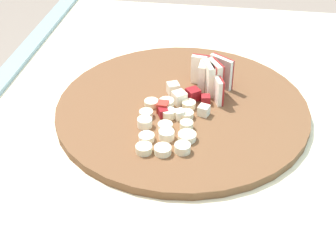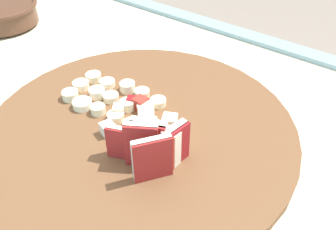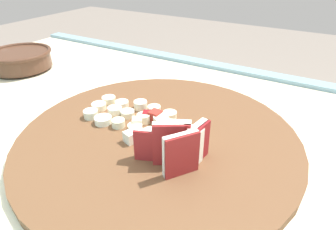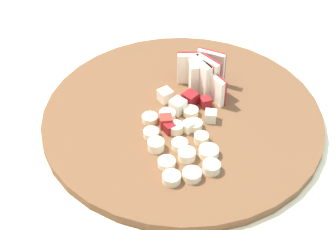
{
  "view_description": "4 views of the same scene",
  "coord_description": "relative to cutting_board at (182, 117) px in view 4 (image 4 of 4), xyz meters",
  "views": [
    {
      "loc": [
        0.63,
        0.04,
        1.4
      ],
      "look_at": [
        -0.05,
        -0.06,
        0.92
      ],
      "focal_mm": 52.02,
      "sensor_mm": 36.0,
      "label": 1
    },
    {
      "loc": [
        -0.36,
        0.25,
        1.26
      ],
      "look_at": [
        -0.12,
        -0.07,
        0.93
      ],
      "focal_mm": 38.32,
      "sensor_mm": 36.0,
      "label": 2
    },
    {
      "loc": [
        -0.3,
        0.28,
        1.17
      ],
      "look_at": [
        -0.11,
        -0.05,
        0.95
      ],
      "focal_mm": 30.03,
      "sensor_mm": 36.0,
      "label": 3
    },
    {
      "loc": [
        0.53,
        -0.17,
        1.46
      ],
      "look_at": [
        -0.05,
        -0.07,
        0.95
      ],
      "focal_mm": 54.76,
      "sensor_mm": 36.0,
      "label": 4
    }
  ],
  "objects": [
    {
      "name": "apple_wedge_fan",
      "position": [
        -0.06,
        0.05,
        0.04
      ],
      "size": [
        0.09,
        0.08,
        0.06
      ],
      "color": "#B22D23",
      "rests_on": "cutting_board"
    },
    {
      "name": "apple_dice_pile",
      "position": [
        -0.0,
        -0.0,
        0.02
      ],
      "size": [
        0.1,
        0.09,
        0.02
      ],
      "color": "#EFE5CC",
      "rests_on": "cutting_board"
    },
    {
      "name": "cutting_board",
      "position": [
        0.0,
        0.0,
        0.0
      ],
      "size": [
        0.46,
        0.46,
        0.02
      ],
      "primitive_type": "cylinder",
      "color": "brown",
      "rests_on": "tiled_countertop"
    },
    {
      "name": "banana_slice_rows",
      "position": [
        0.08,
        -0.02,
        0.01
      ],
      "size": [
        0.16,
        0.11,
        0.02
      ],
      "color": "beige",
      "rests_on": "cutting_board"
    }
  ]
}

